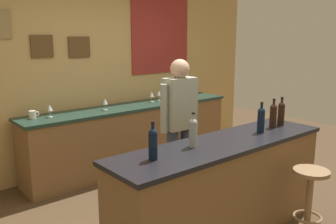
% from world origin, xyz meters
% --- Properties ---
extents(ground_plane, '(10.00, 10.00, 0.00)m').
position_xyz_m(ground_plane, '(0.00, 0.00, 0.00)').
color(ground_plane, '#4C3823').
extents(back_wall, '(6.00, 0.09, 2.80)m').
position_xyz_m(back_wall, '(0.02, 2.03, 1.41)').
color(back_wall, tan).
rests_on(back_wall, ground_plane).
extents(bar_counter, '(2.32, 0.60, 0.92)m').
position_xyz_m(bar_counter, '(0.00, -0.40, 0.46)').
color(bar_counter, brown).
rests_on(bar_counter, ground_plane).
extents(side_counter, '(3.17, 0.56, 0.90)m').
position_xyz_m(side_counter, '(0.40, 1.65, 0.45)').
color(side_counter, brown).
rests_on(side_counter, ground_plane).
extents(bartender, '(0.52, 0.21, 1.62)m').
position_xyz_m(bartender, '(0.17, 0.39, 0.94)').
color(bartender, '#384766').
rests_on(bartender, ground_plane).
extents(bar_stool, '(0.32, 0.32, 0.68)m').
position_xyz_m(bar_stool, '(0.55, -0.97, 0.46)').
color(bar_stool, olive).
rests_on(bar_stool, ground_plane).
extents(wine_bottle_a, '(0.07, 0.07, 0.31)m').
position_xyz_m(wine_bottle_a, '(-0.79, -0.37, 1.06)').
color(wine_bottle_a, black).
rests_on(wine_bottle_a, bar_counter).
extents(wine_bottle_b, '(0.07, 0.07, 0.31)m').
position_xyz_m(wine_bottle_b, '(-0.32, -0.33, 1.06)').
color(wine_bottle_b, '#999E99').
rests_on(wine_bottle_b, bar_counter).
extents(wine_bottle_c, '(0.07, 0.07, 0.31)m').
position_xyz_m(wine_bottle_c, '(0.53, -0.41, 1.06)').
color(wine_bottle_c, black).
rests_on(wine_bottle_c, bar_counter).
extents(wine_bottle_d, '(0.07, 0.07, 0.31)m').
position_xyz_m(wine_bottle_d, '(0.79, -0.38, 1.06)').
color(wine_bottle_d, black).
rests_on(wine_bottle_d, bar_counter).
extents(wine_bottle_e, '(0.07, 0.07, 0.31)m').
position_xyz_m(wine_bottle_e, '(0.94, -0.37, 1.06)').
color(wine_bottle_e, black).
rests_on(wine_bottle_e, bar_counter).
extents(wine_glass_a, '(0.07, 0.07, 0.16)m').
position_xyz_m(wine_glass_a, '(-0.78, 1.67, 1.01)').
color(wine_glass_a, silver).
rests_on(wine_glass_a, side_counter).
extents(wine_glass_b, '(0.07, 0.07, 0.16)m').
position_xyz_m(wine_glass_b, '(-0.06, 1.61, 1.01)').
color(wine_glass_b, silver).
rests_on(wine_glass_b, side_counter).
extents(wine_glass_c, '(0.07, 0.07, 0.16)m').
position_xyz_m(wine_glass_c, '(0.77, 1.69, 1.01)').
color(wine_glass_c, silver).
rests_on(wine_glass_c, side_counter).
extents(wine_glass_d, '(0.07, 0.07, 0.16)m').
position_xyz_m(wine_glass_d, '(0.92, 1.71, 1.01)').
color(wine_glass_d, silver).
rests_on(wine_glass_d, side_counter).
extents(coffee_mug, '(0.13, 0.08, 0.09)m').
position_xyz_m(coffee_mug, '(-0.97, 1.72, 0.95)').
color(coffee_mug, silver).
rests_on(coffee_mug, side_counter).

